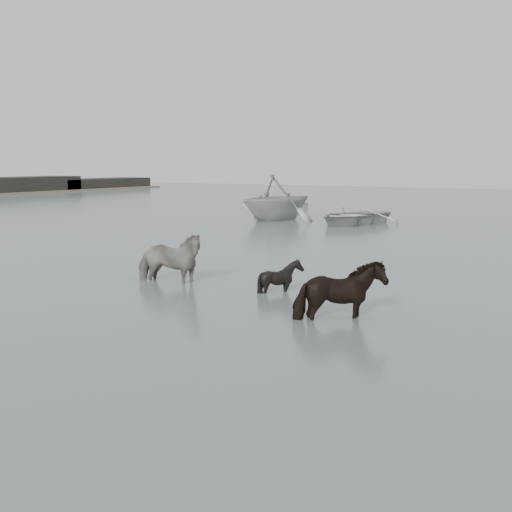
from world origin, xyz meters
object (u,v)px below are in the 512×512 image
Objects in this scene: pony_dark at (341,283)px; pony_pinto at (169,251)px; pony_black at (281,270)px; rowboat_lead at (353,214)px.

pony_pinto is at bearing 98.17° from pony_dark.
pony_black is (3.22, 0.49, -0.32)m from pony_pinto.
pony_black is (-2.53, 2.00, -0.24)m from pony_dark.
rowboat_lead is (-5.45, 17.79, -0.03)m from pony_black.
pony_dark is at bearing -138.98° from pony_black.
pony_pinto is 18.41m from rowboat_lead.
pony_dark is at bearing -55.33° from rowboat_lead.
pony_pinto is 3.28m from pony_black.
rowboat_lead is at bearing 44.84° from pony_dark.
pony_dark is 0.31× the size of rowboat_lead.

